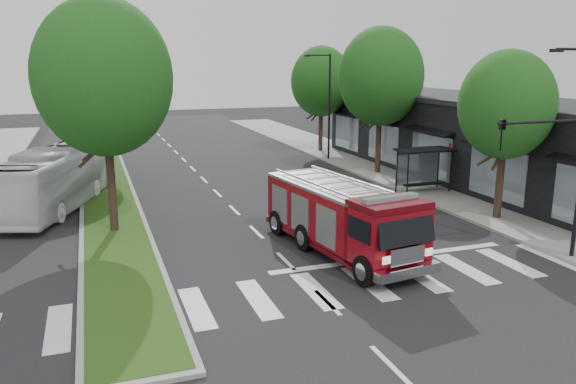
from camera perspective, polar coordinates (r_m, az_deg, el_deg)
ground at (r=21.69m, az=-0.23°, el=-7.05°), size 140.00×140.00×0.00m
sidewalk_right at (r=35.75m, az=13.51°, el=0.83°), size 5.00×80.00×0.15m
median at (r=37.95m, az=-18.06°, el=1.26°), size 3.00×50.00×0.15m
storefront_row at (r=37.96m, az=19.44°, el=4.87°), size 8.00×30.00×5.00m
bus_shelter at (r=33.16m, az=13.53°, el=3.34°), size 3.20×1.60×2.61m
tree_right_near at (r=28.03m, az=21.31°, el=8.22°), size 4.40×4.40×8.05m
tree_right_mid at (r=37.89m, az=9.41°, el=11.49°), size 5.60×5.60×9.72m
tree_right_far at (r=46.92m, az=3.39°, el=11.14°), size 5.00×5.00×8.73m
tree_median_near at (r=25.23m, az=-18.23°, el=10.98°), size 5.80×5.80×10.16m
tree_median_far at (r=39.23m, az=-18.83°, el=11.03°), size 5.60×5.60×9.72m
streetlight_right_near at (r=22.84m, az=26.46°, el=4.67°), size 4.08×0.22×8.00m
streetlight_right_far at (r=42.87m, az=4.03°, el=9.12°), size 2.11×0.20×8.00m
fire_engine at (r=22.34m, az=5.39°, el=-2.64°), size 3.75×8.89×2.99m
city_bus at (r=31.54m, az=-22.40°, el=1.37°), size 6.23×11.61×3.17m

